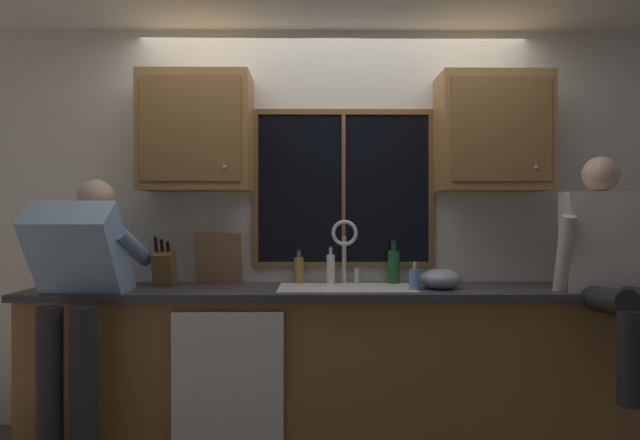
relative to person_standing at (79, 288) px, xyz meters
The scene contains 23 objects.
back_wall 1.57m from the person_standing, 25.88° to the left, with size 5.92×0.12×2.55m, color silver.
window_glass 1.67m from the person_standing, 22.63° to the left, with size 1.10×0.02×0.95m, color black.
window_frame_top 1.89m from the person_standing, 22.29° to the left, with size 1.17×0.02×0.04m, color brown.
window_frame_bottom 1.56m from the person_standing, 22.29° to the left, with size 1.17×0.02×0.04m, color brown.
window_frame_left 1.20m from the person_standing, 34.02° to the left, with size 0.04×0.02×0.95m, color brown.
window_frame_right 2.17m from the person_standing, 16.40° to the left, with size 0.04×0.02×0.95m, color brown.
window_mullion_center 1.66m from the person_standing, 22.22° to the left, with size 0.02×0.02×0.95m, color brown.
lower_cabinet_run 1.51m from the person_standing, 13.06° to the left, with size 3.52×0.58×0.88m, color olive.
countertop 1.42m from the person_standing, 12.27° to the left, with size 3.58×0.62×0.04m, color #38383D.
dishwasher_front 0.94m from the person_standing, ahead, with size 0.60×0.02×0.74m, color white.
upper_cabinet_left 1.14m from the person_standing, 39.71° to the left, with size 0.67×0.36×0.72m.
upper_cabinet_right 2.56m from the person_standing, 10.58° to the left, with size 0.67×0.36×0.72m.
sink 1.48m from the person_standing, 12.13° to the left, with size 0.80×0.46×0.21m.
faucet 1.55m from the person_standing, 18.66° to the left, with size 0.18×0.09×0.40m.
person_standing is the anchor object (origin of this frame).
person_sitting_on_counter 2.88m from the person_standing, ahead, with size 0.54×0.62×1.26m.
knife_block 0.54m from the person_standing, 49.83° to the left, with size 0.12×0.18×0.32m.
cutting_board 0.85m from the person_standing, 38.99° to the left, with size 0.29×0.02×0.32m, color #997047.
mixing_bowl 2.01m from the person_standing, ahead, with size 0.24×0.24×0.12m, color #8C99A8.
soap_dispenser 1.84m from the person_standing, ahead, with size 0.06×0.07×0.16m.
bottle_green_glass 1.45m from the person_standing, 19.75° to the left, with size 0.05×0.05×0.24m.
bottle_tall_clear 1.83m from the person_standing, 16.28° to the left, with size 0.08×0.08×0.27m.
bottle_amber_small 1.27m from the person_standing, 24.51° to the left, with size 0.06×0.06×0.22m.
Camera 1 is at (-0.13, -3.55, 1.33)m, focal length 30.77 mm.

